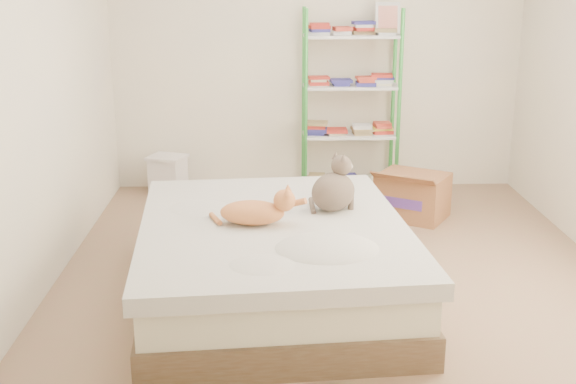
{
  "coord_description": "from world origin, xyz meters",
  "views": [
    {
      "loc": [
        -0.46,
        -4.65,
        1.99
      ],
      "look_at": [
        -0.33,
        -0.16,
        0.62
      ],
      "focal_mm": 45.0,
      "sensor_mm": 36.0,
      "label": 1
    }
  ],
  "objects_px": {
    "bed": "(273,261)",
    "shelf_unit": "(351,103)",
    "white_bin": "(168,175)",
    "cardboard_box": "(413,196)",
    "grey_cat": "(333,184)",
    "orange_cat": "(252,210)"
  },
  "relations": [
    {
      "from": "bed",
      "to": "shelf_unit",
      "type": "bearing_deg",
      "value": 67.72
    },
    {
      "from": "shelf_unit",
      "to": "white_bin",
      "type": "xyz_separation_m",
      "value": [
        -1.7,
        -0.03,
        -0.66
      ]
    },
    {
      "from": "bed",
      "to": "cardboard_box",
      "type": "bearing_deg",
      "value": 48.11
    },
    {
      "from": "grey_cat",
      "to": "cardboard_box",
      "type": "bearing_deg",
      "value": -61.85
    },
    {
      "from": "orange_cat",
      "to": "cardboard_box",
      "type": "relative_size",
      "value": 0.65
    },
    {
      "from": "orange_cat",
      "to": "shelf_unit",
      "type": "bearing_deg",
      "value": 75.44
    },
    {
      "from": "orange_cat",
      "to": "shelf_unit",
      "type": "relative_size",
      "value": 0.27
    },
    {
      "from": "bed",
      "to": "orange_cat",
      "type": "bearing_deg",
      "value": -171.49
    },
    {
      "from": "orange_cat",
      "to": "grey_cat",
      "type": "height_order",
      "value": "grey_cat"
    },
    {
      "from": "bed",
      "to": "orange_cat",
      "type": "relative_size",
      "value": 4.61
    },
    {
      "from": "cardboard_box",
      "to": "orange_cat",
      "type": "bearing_deg",
      "value": -97.87
    },
    {
      "from": "bed",
      "to": "cardboard_box",
      "type": "height_order",
      "value": "bed"
    },
    {
      "from": "orange_cat",
      "to": "grey_cat",
      "type": "bearing_deg",
      "value": 31.32
    },
    {
      "from": "orange_cat",
      "to": "grey_cat",
      "type": "distance_m",
      "value": 0.58
    },
    {
      "from": "bed",
      "to": "shelf_unit",
      "type": "xyz_separation_m",
      "value": [
        0.74,
        2.34,
        0.59
      ]
    },
    {
      "from": "grey_cat",
      "to": "cardboard_box",
      "type": "relative_size",
      "value": 0.5
    },
    {
      "from": "bed",
      "to": "cardboard_box",
      "type": "xyz_separation_m",
      "value": [
        1.19,
        1.57,
        -0.07
      ]
    },
    {
      "from": "bed",
      "to": "orange_cat",
      "type": "height_order",
      "value": "orange_cat"
    },
    {
      "from": "bed",
      "to": "shelf_unit",
      "type": "height_order",
      "value": "shelf_unit"
    },
    {
      "from": "cardboard_box",
      "to": "white_bin",
      "type": "xyz_separation_m",
      "value": [
        -2.15,
        0.74,
        -0.0
      ]
    },
    {
      "from": "orange_cat",
      "to": "grey_cat",
      "type": "xyz_separation_m",
      "value": [
        0.52,
        0.25,
        0.09
      ]
    },
    {
      "from": "shelf_unit",
      "to": "orange_cat",
      "type": "bearing_deg",
      "value": -110.08
    }
  ]
}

